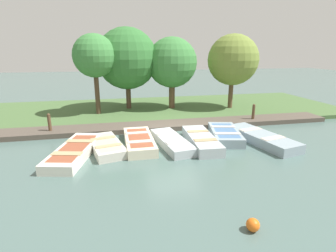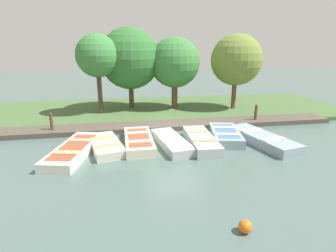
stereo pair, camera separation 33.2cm
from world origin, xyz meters
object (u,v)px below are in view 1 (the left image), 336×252
rowboat_4 (201,140)px  park_tree_center (172,63)px  mooring_post_near (50,124)px  park_tree_right (233,60)px  rowboat_5 (225,134)px  park_tree_far_left (94,56)px  rowboat_1 (106,146)px  park_tree_left (127,59)px  rowboat_0 (75,151)px  rowboat_2 (139,141)px  rowboat_6 (261,138)px  rowboat_3 (172,142)px  buoy (253,225)px  mooring_post_far (253,113)px

rowboat_4 → park_tree_center: size_ratio=0.68×
mooring_post_near → park_tree_right: bearing=106.2°
rowboat_5 → park_tree_far_left: size_ratio=0.62×
rowboat_5 → rowboat_1: bearing=-73.2°
park_tree_left → park_tree_center: (0.44, 2.74, -0.25)m
rowboat_0 → rowboat_2: rowboat_2 is taller
rowboat_6 → park_tree_center: 7.65m
rowboat_1 → rowboat_2: 1.36m
rowboat_1 → rowboat_3: rowboat_3 is taller
rowboat_2 → rowboat_6: (0.66, 5.20, 0.01)m
buoy → park_tree_left: (-12.32, -1.87, 3.17)m
mooring_post_near → park_tree_far_left: park_tree_far_left is taller
rowboat_4 → rowboat_0: bearing=-85.2°
park_tree_far_left → park_tree_left: 2.18m
rowboat_4 → buoy: (5.45, -0.67, -0.06)m
rowboat_3 → park_tree_right: (-5.55, 5.15, 3.06)m
rowboat_3 → mooring_post_far: bearing=108.1°
rowboat_5 → park_tree_left: size_ratio=0.56×
park_tree_right → rowboat_0: bearing=-57.0°
rowboat_6 → mooring_post_near: size_ratio=3.52×
rowboat_0 → rowboat_6: (0.09, 7.69, 0.02)m
rowboat_0 → park_tree_center: bearing=155.2°
rowboat_0 → rowboat_6: rowboat_6 is taller
park_tree_far_left → buoy: bearing=18.4°
mooring_post_near → mooring_post_far: same height
rowboat_1 → rowboat_2: size_ratio=0.93×
buoy → park_tree_far_left: (-11.19, -3.73, 3.35)m
rowboat_2 → mooring_post_far: (-2.24, 6.43, 0.34)m
rowboat_4 → rowboat_1: bearing=-90.0°
rowboat_0 → rowboat_1: 1.20m
rowboat_0 → mooring_post_far: size_ratio=3.46×
rowboat_0 → buoy: size_ratio=12.10×
rowboat_5 → rowboat_2: bearing=-75.1°
rowboat_0 → park_tree_far_left: size_ratio=0.77×
park_tree_center → rowboat_3: bearing=-12.8°
rowboat_4 → buoy: rowboat_4 is taller
rowboat_5 → mooring_post_near: (-2.12, -7.79, 0.33)m
mooring_post_near → park_tree_far_left: bearing=146.1°
rowboat_3 → rowboat_5: 2.58m
park_tree_center → mooring_post_far: bearing=44.3°
rowboat_4 → rowboat_5: (-0.56, 1.31, -0.01)m
rowboat_1 → mooring_post_far: mooring_post_far is taller
rowboat_5 → mooring_post_far: mooring_post_far is taller
rowboat_5 → rowboat_6: size_ratio=0.79×
rowboat_4 → park_tree_right: size_ratio=0.65×
park_tree_center → rowboat_6: bearing=20.1°
rowboat_1 → mooring_post_near: (-2.45, -2.56, 0.35)m
rowboat_5 → buoy: bearing=-5.2°
rowboat_0 → rowboat_4: rowboat_4 is taller
mooring_post_far → park_tree_center: park_tree_center is taller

